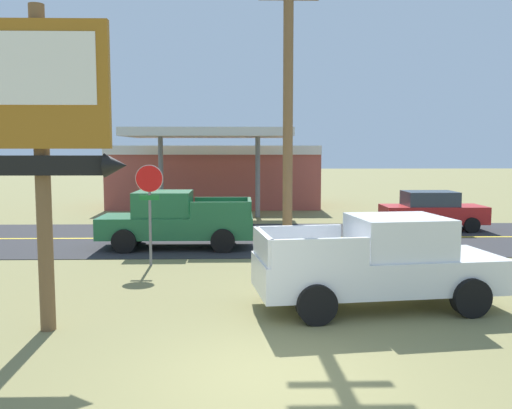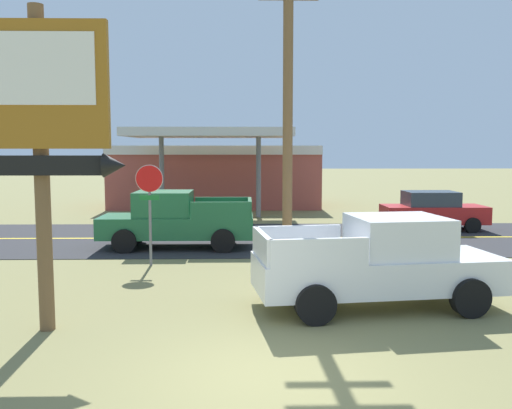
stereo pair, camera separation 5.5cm
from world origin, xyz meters
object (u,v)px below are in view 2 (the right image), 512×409
(car_red_near_lane, at_px, (433,211))
(pickup_green_on_road, at_px, (175,220))
(pickup_white_parked_on_lawn, at_px, (380,263))
(utility_pole, at_px, (288,105))
(motel_sign, at_px, (40,117))
(gas_station, at_px, (216,174))
(stop_sign, at_px, (150,197))

(car_red_near_lane, bearing_deg, pickup_green_on_road, -158.76)
(pickup_green_on_road, distance_m, car_red_near_lane, 11.04)
(pickup_white_parked_on_lawn, bearing_deg, pickup_green_on_road, 125.94)
(utility_pole, relative_size, pickup_white_parked_on_lawn, 1.58)
(motel_sign, bearing_deg, utility_pole, 42.40)
(motel_sign, relative_size, utility_pole, 0.70)
(motel_sign, bearing_deg, gas_station, 85.15)
(pickup_green_on_road, relative_size, car_red_near_lane, 1.24)
(stop_sign, bearing_deg, pickup_green_on_road, 82.92)
(motel_sign, relative_size, stop_sign, 2.02)
(pickup_white_parked_on_lawn, distance_m, pickup_green_on_road, 9.01)
(pickup_white_parked_on_lawn, bearing_deg, motel_sign, -167.01)
(motel_sign, height_order, car_red_near_lane, motel_sign)
(gas_station, xyz_separation_m, pickup_green_on_road, (-0.68, -14.23, -0.98))
(stop_sign, height_order, car_red_near_lane, stop_sign)
(gas_station, bearing_deg, utility_pole, -81.38)
(stop_sign, relative_size, utility_pole, 0.35)
(pickup_white_parked_on_lawn, bearing_deg, gas_station, 102.08)
(motel_sign, bearing_deg, pickup_green_on_road, 81.79)
(utility_pole, height_order, pickup_green_on_road, utility_pole)
(gas_station, distance_m, car_red_near_lane, 14.08)
(pickup_green_on_road, bearing_deg, stop_sign, -97.08)
(utility_pole, xyz_separation_m, car_red_near_lane, (6.78, 8.44, -3.71))
(gas_station, relative_size, pickup_green_on_road, 2.31)
(car_red_near_lane, bearing_deg, motel_sign, -132.07)
(utility_pole, relative_size, pickup_green_on_road, 1.64)
(pickup_white_parked_on_lawn, distance_m, car_red_near_lane, 12.36)
(utility_pole, height_order, pickup_white_parked_on_lawn, utility_pole)
(motel_sign, distance_m, car_red_near_lane, 17.54)
(motel_sign, xyz_separation_m, gas_station, (1.95, 23.04, -2.02))
(stop_sign, bearing_deg, car_red_near_lane, 32.98)
(stop_sign, height_order, pickup_green_on_road, stop_sign)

